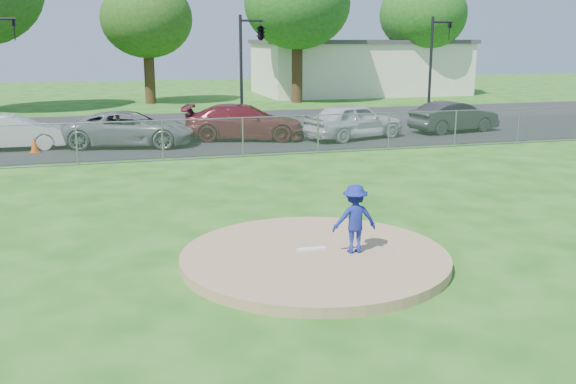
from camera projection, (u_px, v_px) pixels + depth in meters
name	position (u px, v px, depth m)	size (l,w,h in m)	color
ground	(227.00, 168.00, 22.30)	(120.00, 120.00, 0.00)	#1D5412
pitchers_mound	(315.00, 258.00, 12.91)	(5.40, 5.40, 0.20)	#987A53
pitching_rubber	(312.00, 249.00, 13.07)	(0.60, 0.15, 0.04)	white
chain_link_fence	(217.00, 139.00, 24.00)	(40.00, 0.06, 1.50)	gray
parking_lot	(200.00, 140.00, 28.39)	(50.00, 8.00, 0.01)	black
street	(182.00, 120.00, 35.41)	(60.00, 7.00, 0.01)	#232325
commercial_building	(359.00, 67.00, 52.19)	(16.40, 9.40, 4.30)	beige
tree_center	(146.00, 7.00, 43.01)	(6.16, 6.16, 9.84)	#382414
tree_far_right	(423.00, 3.00, 49.28)	(6.72, 6.72, 10.74)	#392314
traffic_signal_center	(259.00, 34.00, 33.50)	(1.42, 2.48, 5.60)	black
traffic_signal_right	(435.00, 57.00, 36.46)	(1.28, 0.20, 5.60)	black
pitcher	(355.00, 219.00, 12.79)	(0.90, 0.52, 1.39)	navy
traffic_cone	(34.00, 145.00, 25.24)	(0.33, 0.33, 0.64)	#E24A0B
parked_car_white	(14.00, 132.00, 25.91)	(1.46, 4.19, 1.38)	silver
parked_car_gray	(130.00, 129.00, 26.72)	(2.43, 5.26, 1.46)	slate
parked_car_darkred	(245.00, 122.00, 28.46)	(2.18, 5.36, 1.56)	maroon
parked_car_pearl	(354.00, 121.00, 28.68)	(1.89, 4.69, 1.60)	silver
parked_car_charcoal	(454.00, 117.00, 30.79)	(1.53, 4.40, 1.45)	black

